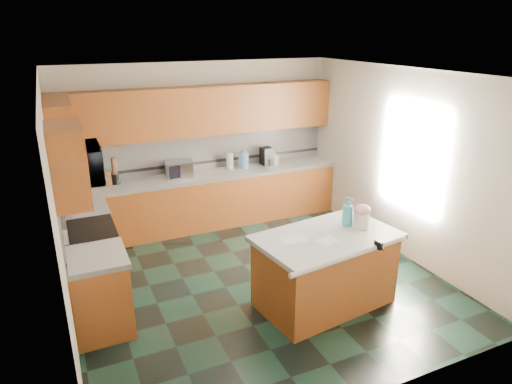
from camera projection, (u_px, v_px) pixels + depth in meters
floor at (257, 280)px, 6.14m from camera, size 4.60×4.60×0.00m
ceiling at (257, 74)px, 5.22m from camera, size 4.60×4.60×0.00m
wall_back at (200, 144)px, 7.67m from camera, size 4.60×0.04×2.70m
wall_front at (375, 270)px, 3.69m from camera, size 4.60×0.04×2.70m
wall_left at (55, 215)px, 4.78m from camera, size 0.04×4.60×2.70m
wall_right at (403, 164)px, 6.58m from camera, size 0.04×4.60×2.70m
back_base_cab at (208, 201)px, 7.70m from camera, size 4.60×0.60×0.86m
back_countertop at (207, 176)px, 7.55m from camera, size 4.60×0.64×0.06m
back_upper_cab at (202, 111)px, 7.31m from camera, size 4.60×0.33×0.78m
back_backsplash at (201, 151)px, 7.68m from camera, size 4.60×0.02×0.63m
back_accent_band at (201, 163)px, 7.74m from camera, size 4.60×0.01×0.05m
left_base_cab_rear at (87, 239)px, 6.32m from camera, size 0.60×0.82×0.86m
left_counter_rear at (83, 209)px, 6.16m from camera, size 0.64×0.82×0.06m
left_base_cab_front at (100, 295)px, 5.01m from camera, size 0.60×0.72×0.86m
left_counter_front at (95, 258)px, 4.85m from camera, size 0.64×0.72×0.06m
left_backsplash at (58, 207)px, 5.30m from camera, size 0.02×2.30×0.63m
left_accent_band at (61, 222)px, 5.37m from camera, size 0.01×2.30×0.05m
left_upper_cab_rear at (60, 131)px, 5.87m from camera, size 0.33×1.09×0.78m
left_upper_cab_front at (68, 164)px, 4.44m from camera, size 0.33×0.72×0.78m
range_body at (93, 264)px, 5.64m from camera, size 0.60×0.76×0.88m
range_oven_door at (117, 262)px, 5.76m from camera, size 0.02×0.68×0.55m
range_cooktop at (88, 230)px, 5.48m from camera, size 0.62×0.78×0.04m
range_handle at (117, 235)px, 5.65m from camera, size 0.02×0.66×0.02m
range_backguard at (64, 225)px, 5.34m from camera, size 0.06×0.76×0.18m
microwave at (79, 164)px, 5.20m from camera, size 0.50×0.73×0.41m
island_base at (325, 272)px, 5.48m from camera, size 1.65×1.09×0.86m
island_top at (327, 237)px, 5.32m from camera, size 1.77×1.20×0.06m
island_bullnose at (352, 255)px, 4.90m from camera, size 1.64×0.28×0.06m
treat_jar at (361, 220)px, 5.49m from camera, size 0.25×0.25×0.20m
treat_jar_lid at (362, 210)px, 5.44m from camera, size 0.21×0.21×0.13m
treat_jar_knob at (362, 206)px, 5.43m from camera, size 0.07×0.02×0.02m
treat_jar_knob_end_l at (360, 207)px, 5.41m from camera, size 0.04×0.04×0.04m
treat_jar_knob_end_r at (365, 206)px, 5.44m from camera, size 0.04×0.04×0.04m
soap_bottle_island at (348, 211)px, 5.52m from camera, size 0.17×0.17×0.36m
paper_sheet_a at (327, 241)px, 5.17m from camera, size 0.27×0.23×0.00m
paper_sheet_b at (294, 239)px, 5.21m from camera, size 0.30×0.23×0.00m
clamp_body at (378, 245)px, 5.04m from camera, size 0.04×0.11×0.10m
clamp_handle at (382, 249)px, 5.00m from camera, size 0.02×0.07×0.02m
knife_block at (108, 179)px, 6.94m from camera, size 0.12×0.16×0.23m
utensil_crock at (116, 179)px, 7.02m from camera, size 0.14×0.14×0.17m
utensil_bundle at (114, 166)px, 6.95m from camera, size 0.08×0.08×0.25m
toaster_oven at (179, 169)px, 7.36m from camera, size 0.47×0.35×0.25m
toaster_oven_door at (181, 171)px, 7.25m from camera, size 0.39×0.01×0.21m
paper_towel at (230, 161)px, 7.75m from camera, size 0.12×0.12×0.27m
paper_towel_base at (230, 169)px, 7.80m from camera, size 0.18×0.18×0.01m
water_jug at (244, 160)px, 7.81m from camera, size 0.17×0.17×0.28m
water_jug_neck at (244, 151)px, 7.75m from camera, size 0.08×0.08×0.04m
coffee_maker at (267, 156)px, 8.00m from camera, size 0.20×0.21×0.31m
coffee_carafe at (268, 162)px, 7.99m from camera, size 0.13×0.13×0.13m
soap_bottle_back at (275, 157)px, 8.03m from camera, size 0.14×0.14×0.25m
soap_back_cap at (275, 150)px, 7.99m from camera, size 0.02×0.02×0.03m
window_light_proxy at (412, 157)px, 6.34m from camera, size 0.02×1.40×1.10m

